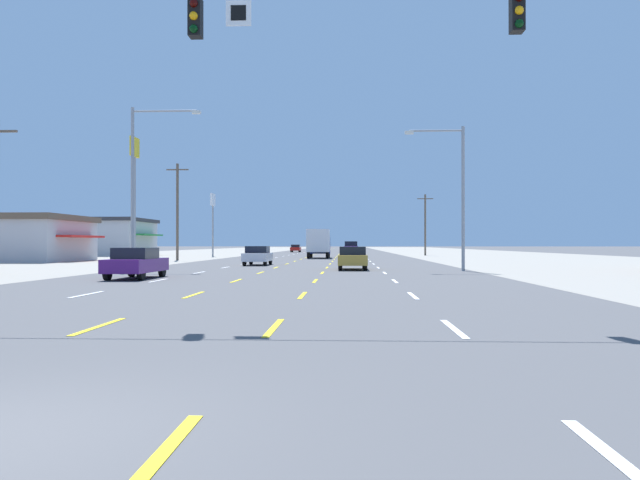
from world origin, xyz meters
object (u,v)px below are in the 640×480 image
Objects in this scene: suv_inner_right_far at (351,248)px; pole_sign_left_row_2 at (213,209)px; pole_sign_left_row_1 at (135,171)px; sedan_far_left_nearest at (136,263)px; streetlight_left_row_0 at (139,176)px; streetlight_right_row_0 at (457,187)px; box_truck_center_turn_midfar at (319,242)px; sedan_inner_right_near at (353,258)px; sedan_far_left_farther at (296,248)px; hatchback_inner_left_farthest at (315,248)px; sedan_inner_left_mid at (258,255)px.

pole_sign_left_row_2 is (-17.76, -12.29, 5.03)m from suv_inner_right_far.
suv_inner_right_far is 43.78m from pole_sign_left_row_1.
streetlight_left_row_0 is at bearing 108.14° from sedan_far_left_nearest.
streetlight_right_row_0 is (6.16, -52.84, 4.04)m from suv_inner_right_far.
box_truck_center_turn_midfar is at bearing 80.68° from sedan_far_left_nearest.
sedan_inner_right_near is (10.29, 10.45, 0.00)m from sedan_far_left_nearest.
sedan_far_left_farther is 1.15× the size of hatchback_inner_left_farthest.
streetlight_left_row_0 is at bearing -94.08° from hatchback_inner_left_farthest.
hatchback_inner_left_farthest is at bearing 76.94° from pole_sign_left_row_2.
pole_sign_left_row_2 is 0.92× the size of streetlight_right_row_0.
hatchback_inner_left_farthest is at bearing 102.16° from suv_inner_right_far.
sedan_far_left_nearest is at bearing -71.86° from streetlight_left_row_0.
streetlight_right_row_0 is at bearing 28.12° from sedan_far_left_nearest.
sedan_far_left_farther is (-10.37, 78.90, 0.00)m from sedan_inner_right_near.
suv_inner_right_far is (10.43, 61.71, 0.27)m from sedan_far_left_nearest.
sedan_far_left_nearest and sedan_inner_right_near have the same top height.
sedan_far_left_nearest is 1.00× the size of sedan_far_left_farther.
pole_sign_left_row_2 is at bearing -100.29° from sedan_far_left_farther.
streetlight_left_row_0 reaches higher than streetlight_right_row_0.
pole_sign_left_row_1 reaches higher than sedan_far_left_nearest.
sedan_inner_left_mid is (-7.19, 7.72, 0.00)m from sedan_inner_right_near.
sedan_inner_left_mid is 16.95m from streetlight_right_row_0.
box_truck_center_turn_midfar is at bearing -82.06° from sedan_far_left_farther.
hatchback_inner_left_farthest is 0.48× the size of pole_sign_left_row_2.
pole_sign_left_row_2 is at bearing 148.28° from box_truck_center_turn_midfar.
sedan_inner_right_near is 51.26m from suv_inner_right_far.
streetlight_right_row_0 reaches higher than hatchback_inner_left_farthest.
pole_sign_left_row_1 is at bearing 158.31° from sedan_inner_left_mid.
streetlight_right_row_0 reaches higher than sedan_far_left_nearest.
pole_sign_left_row_2 reaches higher than sedan_far_left_farther.
streetlight_left_row_0 is at bearing -106.75° from box_truck_center_turn_midfar.
sedan_far_left_farther is 6.59m from hatchback_inner_left_farthest.
sedan_far_left_farther is 82.31m from streetlight_right_row_0.
sedan_inner_left_mid is 12.19m from streetlight_left_row_0.
sedan_far_left_nearest is 0.62× the size of box_truck_center_turn_midfar.
pole_sign_left_row_1 is (-11.16, 4.44, 7.03)m from sedan_inner_left_mid.
pole_sign_left_row_1 reaches higher than sedan_inner_right_near.
sedan_far_left_farther is at bearing 97.94° from box_truck_center_turn_midfar.
pole_sign_left_row_2 is at bearing 98.44° from sedan_far_left_nearest.
hatchback_inner_left_farthest is 47.13m from pole_sign_left_row_2.
sedan_inner_right_near is at bearing -82.51° from sedan_far_left_farther.
suv_inner_right_far is (0.14, 51.26, 0.27)m from sedan_inner_right_near.
streetlight_right_row_0 is (16.68, -80.48, 4.31)m from sedan_far_left_farther.
sedan_inner_right_near is 0.56× the size of pole_sign_left_row_2.
sedan_inner_left_mid is at bearing -99.56° from suv_inner_right_far.
pole_sign_left_row_1 is (-8.07, 22.61, 7.03)m from sedan_far_left_nearest.
sedan_inner_right_near is at bearing 45.44° from sedan_far_left_nearest.
pole_sign_left_row_2 reaches higher than box_truck_center_turn_midfar.
streetlight_left_row_0 is at bearing -83.77° from pole_sign_left_row_2.
sedan_far_left_farther is (-0.08, 89.35, 0.00)m from sedan_far_left_nearest.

